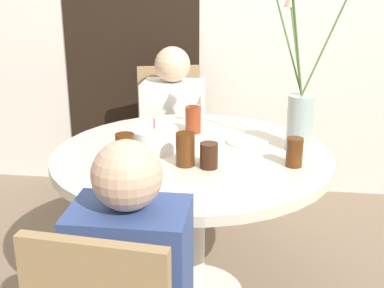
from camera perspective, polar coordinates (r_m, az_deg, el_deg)
doorway_panel at (r=3.58m, az=-6.55°, el=11.25°), size 0.90×0.01×2.05m
dining_table at (r=2.34m, az=0.00°, el=-3.89°), size 1.20×1.20×0.73m
chair_right_flank at (r=3.28m, az=-2.28°, el=1.18°), size 0.49×0.49×0.89m
birthday_cake at (r=2.32m, az=-4.01°, el=0.51°), size 0.20×0.20×0.14m
flower_vase at (r=2.31m, az=11.28°, el=5.19°), size 0.37×0.31×0.78m
side_plate at (r=2.43m, az=5.93°, el=0.26°), size 0.19×0.19×0.01m
drink_glass_0 at (r=2.21m, az=-7.16°, el=-0.35°), size 0.08×0.08×0.11m
drink_glass_1 at (r=2.12m, az=1.82°, el=-1.24°), size 0.07×0.07×0.10m
drink_glass_2 at (r=2.17m, az=10.87°, el=-0.86°), size 0.07×0.07×0.12m
drink_glass_3 at (r=2.13m, az=-0.72°, el=-0.56°), size 0.08×0.08×0.14m
drink_glass_4 at (r=2.54m, az=0.12°, el=2.62°), size 0.08×0.08×0.13m
person_guest at (r=3.13m, az=-2.00°, el=0.18°), size 0.34×0.24×1.05m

